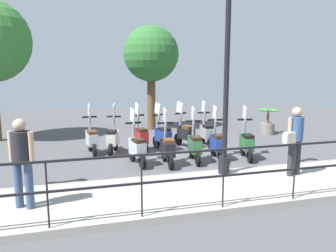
{
  "coord_description": "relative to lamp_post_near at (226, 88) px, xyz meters",
  "views": [
    {
      "loc": [
        -9.24,
        3.15,
        2.52
      ],
      "look_at": [
        0.2,
        0.5,
        0.9
      ],
      "focal_mm": 35.0,
      "sensor_mm": 36.0,
      "label": 1
    }
  ],
  "objects": [
    {
      "name": "scooter_near_4",
      "position": [
        1.75,
        1.76,
        -1.69
      ],
      "size": [
        1.23,
        0.47,
        1.54
      ],
      "rotation": [
        0.0,
        0.0,
        0.16
      ],
      "color": "black",
      "rests_on": "ground_plane"
    },
    {
      "name": "fence_railing",
      "position": [
        -1.8,
        0.15,
        -1.27
      ],
      "size": [
        0.04,
        16.03,
        1.07
      ],
      "color": "black",
      "rests_on": "promenade_walkway"
    },
    {
      "name": "tree_distant",
      "position": [
        7.23,
        0.11,
        1.08
      ],
      "size": [
        2.4,
        2.4,
        4.5
      ],
      "color": "brown",
      "rests_on": "ground_plane"
    },
    {
      "name": "scooter_near_3",
      "position": [
        1.5,
        0.97,
        -1.69
      ],
      "size": [
        1.23,
        0.44,
        1.54
      ],
      "rotation": [
        0.0,
        0.0,
        -0.05
      ],
      "color": "black",
      "rests_on": "ground_plane"
    },
    {
      "name": "scooter_far_0",
      "position": [
        3.38,
        -0.94,
        -1.69
      ],
      "size": [
        1.23,
        0.44,
        1.54
      ],
      "rotation": [
        0.0,
        0.0,
        -0.05
      ],
      "color": "black",
      "rests_on": "ground_plane"
    },
    {
      "name": "potted_palm",
      "position": [
        4.79,
        -4.2,
        -1.73
      ],
      "size": [
        1.06,
        0.66,
        1.05
      ],
      "color": "slate",
      "rests_on": "ground_plane"
    },
    {
      "name": "scooter_far_1",
      "position": [
        3.43,
        -0.19,
        -1.69
      ],
      "size": [
        1.2,
        0.54,
        1.54
      ],
      "rotation": [
        0.0,
        0.0,
        0.3
      ],
      "color": "black",
      "rests_on": "ground_plane"
    },
    {
      "name": "scooter_near_0",
      "position": [
        1.51,
        -1.43,
        -1.69
      ],
      "size": [
        1.21,
        0.52,
        1.54
      ],
      "rotation": [
        0.0,
        0.0,
        -0.25
      ],
      "color": "black",
      "rests_on": "ground_plane"
    },
    {
      "name": "pedestrian_with_bag",
      "position": [
        -0.56,
        -1.48,
        -1.09
      ],
      "size": [
        0.4,
        0.63,
        1.59
      ],
      "rotation": [
        0.0,
        0.0,
        0.22
      ],
      "color": "#28282D",
      "rests_on": "promenade_walkway"
    },
    {
      "name": "scooter_far_4",
      "position": [
        3.22,
        2.25,
        -1.69
      ],
      "size": [
        1.2,
        0.54,
        1.54
      ],
      "rotation": [
        0.0,
        0.0,
        -0.3
      ],
      "color": "black",
      "rests_on": "ground_plane"
    },
    {
      "name": "pedestrian_distant",
      "position": [
        -0.88,
        4.25,
        -1.09
      ],
      "size": [
        0.44,
        0.44,
        1.59
      ],
      "rotation": [
        0.0,
        0.0,
        2.64
      ],
      "color": "#384C70",
      "rests_on": "promenade_walkway"
    },
    {
      "name": "scooter_near_1",
      "position": [
        1.68,
        -0.58,
        -1.69
      ],
      "size": [
        1.23,
        0.45,
        1.54
      ],
      "rotation": [
        0.0,
        0.0,
        -0.14
      ],
      "color": "black",
      "rests_on": "ground_plane"
    },
    {
      "name": "scooter_far_3",
      "position": [
        3.31,
        1.36,
        -1.69
      ],
      "size": [
        1.23,
        0.46,
        1.54
      ],
      "rotation": [
        0.0,
        0.0,
        0.15
      ],
      "color": "black",
      "rests_on": "ground_plane"
    },
    {
      "name": "scooter_near_2",
      "position": [
        1.62,
        0.13,
        -1.69
      ],
      "size": [
        1.23,
        0.46,
        1.54
      ],
      "rotation": [
        0.0,
        0.0,
        -0.15
      ],
      "color": "black",
      "rests_on": "ground_plane"
    },
    {
      "name": "promenade_walkway",
      "position": [
        -0.75,
        0.15,
        -2.1
      ],
      "size": [
        2.2,
        20.0,
        0.15
      ],
      "color": "#A39E93",
      "rests_on": "ground_plane"
    },
    {
      "name": "scooter_far_2",
      "position": [
        3.25,
        0.65,
        -1.69
      ],
      "size": [
        1.21,
        0.52,
        1.54
      ],
      "rotation": [
        0.0,
        0.0,
        0.25
      ],
      "color": "black",
      "rests_on": "ground_plane"
    },
    {
      "name": "lamp_post_near",
      "position": [
        0.0,
        0.0,
        0.0
      ],
      "size": [
        0.26,
        0.9,
        4.54
      ],
      "color": "black",
      "rests_on": "promenade_walkway"
    },
    {
      "name": "ground_plane",
      "position": [
        2.4,
        0.15,
        -2.17
      ],
      "size": [
        28.0,
        28.0,
        0.0
      ],
      "primitive_type": "plane",
      "color": "#4C4C4F"
    },
    {
      "name": "scooter_far_5",
      "position": [
        3.34,
        2.89,
        -1.69
      ],
      "size": [
        1.23,
        0.44,
        1.54
      ],
      "rotation": [
        0.0,
        0.0,
        0.11
      ],
      "color": "black",
      "rests_on": "ground_plane"
    }
  ]
}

